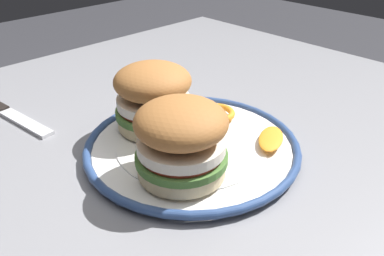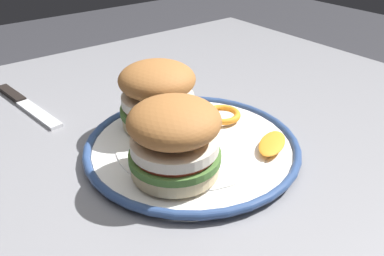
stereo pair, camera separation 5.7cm
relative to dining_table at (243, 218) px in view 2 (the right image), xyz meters
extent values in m
cube|color=gray|center=(0.00, 0.00, 0.08)|extent=(1.25, 1.08, 0.03)
cube|color=gray|center=(-0.56, 0.48, -0.30)|extent=(0.06, 0.06, 0.73)
cylinder|color=white|center=(-0.08, -0.04, 0.10)|extent=(0.29, 0.29, 0.01)
torus|color=navy|center=(-0.08, -0.04, 0.11)|extent=(0.32, 0.32, 0.01)
cylinder|color=white|center=(-0.08, -0.04, 0.11)|extent=(0.22, 0.22, 0.00)
cylinder|color=beige|center=(-0.04, -0.10, 0.12)|extent=(0.11, 0.11, 0.02)
cylinder|color=#477033|center=(-0.04, -0.10, 0.13)|extent=(0.12, 0.12, 0.01)
cylinder|color=#BC3828|center=(-0.04, -0.10, 0.14)|extent=(0.11, 0.11, 0.01)
cylinder|color=silver|center=(-0.04, -0.10, 0.15)|extent=(0.11, 0.11, 0.01)
ellipsoid|color=#A36633|center=(-0.04, -0.10, 0.19)|extent=(0.15, 0.15, 0.05)
cylinder|color=beige|center=(-0.16, -0.04, 0.12)|extent=(0.11, 0.11, 0.02)
cylinder|color=#477033|center=(-0.16, -0.04, 0.13)|extent=(0.12, 0.12, 0.01)
cylinder|color=#BC3828|center=(-0.16, -0.04, 0.14)|extent=(0.11, 0.11, 0.01)
cylinder|color=silver|center=(-0.16, -0.04, 0.15)|extent=(0.11, 0.11, 0.01)
ellipsoid|color=#A36633|center=(-0.16, -0.04, 0.19)|extent=(0.16, 0.16, 0.05)
torus|color=orange|center=(-0.11, 0.05, 0.12)|extent=(0.08, 0.08, 0.01)
cylinder|color=#F4E5C6|center=(-0.11, 0.05, 0.11)|extent=(0.03, 0.03, 0.00)
ellipsoid|color=orange|center=(0.00, 0.05, 0.12)|extent=(0.07, 0.08, 0.01)
cube|color=silver|center=(-0.33, -0.18, 0.10)|extent=(0.13, 0.04, 0.01)
cube|color=black|center=(-0.44, -0.19, 0.10)|extent=(0.09, 0.03, 0.01)
camera|label=1|loc=(0.27, -0.38, 0.42)|focal=37.07mm
camera|label=2|loc=(0.31, -0.34, 0.42)|focal=37.07mm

